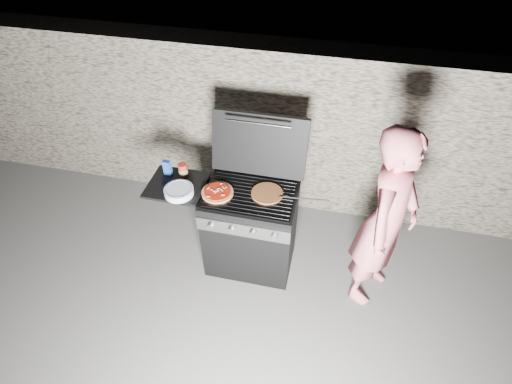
% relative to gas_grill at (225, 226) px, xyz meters
% --- Properties ---
extents(ground, '(50.00, 50.00, 0.00)m').
position_rel_gas_grill_xyz_m(ground, '(0.25, 0.00, -0.46)').
color(ground, '#504F4F').
extents(stone_wall, '(8.00, 0.35, 1.80)m').
position_rel_gas_grill_xyz_m(stone_wall, '(0.25, 1.05, 0.44)').
color(stone_wall, gray).
rests_on(stone_wall, ground).
extents(gas_grill, '(1.34, 0.79, 0.91)m').
position_rel_gas_grill_xyz_m(gas_grill, '(0.00, 0.00, 0.00)').
color(gas_grill, black).
rests_on(gas_grill, ground).
extents(pizza_topped, '(0.33, 0.33, 0.03)m').
position_rel_gas_grill_xyz_m(pizza_topped, '(-0.03, -0.05, 0.47)').
color(pizza_topped, '#A86931').
rests_on(pizza_topped, gas_grill).
extents(pizza_plain, '(0.30, 0.30, 0.01)m').
position_rel_gas_grill_xyz_m(pizza_plain, '(0.39, 0.04, 0.46)').
color(pizza_plain, '#CA7C3D').
rests_on(pizza_plain, gas_grill).
extents(sauce_jar, '(0.09, 0.09, 0.12)m').
position_rel_gas_grill_xyz_m(sauce_jar, '(-0.40, 0.13, 0.51)').
color(sauce_jar, maroon).
rests_on(sauce_jar, gas_grill).
extents(blue_carton, '(0.08, 0.05, 0.15)m').
position_rel_gas_grill_xyz_m(blue_carton, '(-0.54, 0.11, 0.52)').
color(blue_carton, navy).
rests_on(blue_carton, gas_grill).
extents(plate_stack, '(0.27, 0.27, 0.06)m').
position_rel_gas_grill_xyz_m(plate_stack, '(-0.35, -0.11, 0.48)').
color(plate_stack, silver).
rests_on(plate_stack, gas_grill).
extents(person, '(0.65, 0.76, 1.77)m').
position_rel_gas_grill_xyz_m(person, '(1.39, -0.05, 0.43)').
color(person, '#D66872').
rests_on(person, ground).
extents(tongs, '(0.45, 0.05, 0.09)m').
position_rel_gas_grill_xyz_m(tongs, '(0.69, 0.00, 0.50)').
color(tongs, black).
rests_on(tongs, gas_grill).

